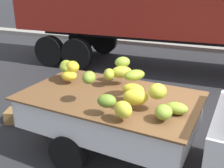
# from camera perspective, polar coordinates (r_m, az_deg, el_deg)

# --- Properties ---
(ground) EXTENTS (220.00, 220.00, 0.00)m
(ground) POSITION_cam_1_polar(r_m,az_deg,el_deg) (4.86, 17.66, -16.19)
(ground) COLOR #28282B
(curb_strip) EXTENTS (80.00, 0.80, 0.16)m
(curb_strip) POSITION_cam_1_polar(r_m,az_deg,el_deg) (12.76, 22.13, 6.88)
(curb_strip) COLOR gray
(curb_strip) RESTS_ON ground
(fallen_banana_bunch_near_tailgate) EXTENTS (0.35, 0.29, 0.21)m
(fallen_banana_bunch_near_tailgate) POSITION_cam_1_polar(r_m,az_deg,el_deg) (5.53, -13.30, -9.49)
(fallen_banana_bunch_near_tailgate) COLOR gold
(fallen_banana_bunch_near_tailgate) RESTS_ON ground
(produce_crate) EXTENTS (0.61, 0.51, 0.27)m
(produce_crate) POSITION_cam_1_polar(r_m,az_deg,el_deg) (6.19, -19.20, -6.40)
(produce_crate) COLOR olive
(produce_crate) RESTS_ON ground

